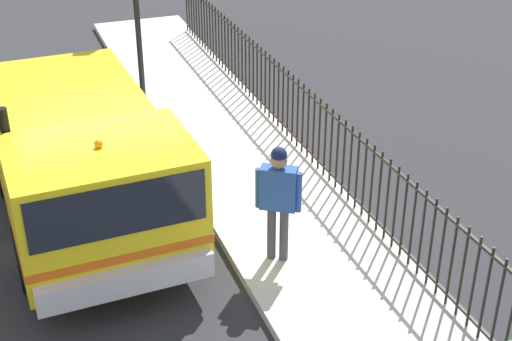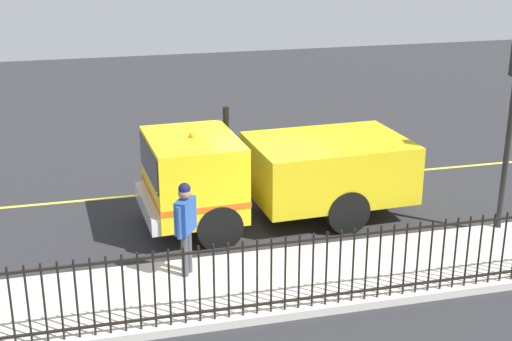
{
  "view_description": "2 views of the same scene",
  "coord_description": "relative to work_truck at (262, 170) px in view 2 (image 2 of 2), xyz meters",
  "views": [
    {
      "loc": [
        -1.29,
        -10.49,
        6.31
      ],
      "look_at": [
        1.81,
        -2.1,
        1.52
      ],
      "focal_mm": 51.49,
      "sensor_mm": 36.0,
      "label": 1
    },
    {
      "loc": [
        13.91,
        -4.1,
        6.29
      ],
      "look_at": [
        0.6,
        -0.64,
        1.54
      ],
      "focal_mm": 50.15,
      "sensor_mm": 36.0,
      "label": 2
    }
  ],
  "objects": [
    {
      "name": "lane_marking",
      "position": [
        -2.3,
        0.26,
        -1.2
      ],
      "size": [
        0.12,
        18.31,
        0.01
      ],
      "primitive_type": "cube",
      "color": "yellow",
      "rests_on": "ground"
    },
    {
      "name": "worker_standing",
      "position": [
        2.37,
        -2.08,
        0.04
      ],
      "size": [
        0.57,
        0.47,
        1.79
      ],
      "rotation": [
        0.0,
        0.0,
        2.57
      ],
      "color": "#264C99",
      "rests_on": "sidewalk_slab"
    },
    {
      "name": "iron_fence",
      "position": [
        4.09,
        0.26,
        -0.37
      ],
      "size": [
        0.04,
        17.33,
        1.35
      ],
      "color": "black",
      "rests_on": "sidewalk_slab"
    },
    {
      "name": "traffic_cone",
      "position": [
        -2.02,
        1.59,
        -0.87
      ],
      "size": [
        0.46,
        0.46,
        0.65
      ],
      "primitive_type": "cone",
      "color": "orange",
      "rests_on": "ground"
    },
    {
      "name": "work_truck",
      "position": [
        0.0,
        0.0,
        0.0
      ],
      "size": [
        2.69,
        6.02,
        2.41
      ],
      "rotation": [
        0.0,
        0.0,
        3.19
      ],
      "color": "yellow",
      "rests_on": "ground"
    },
    {
      "name": "sidewalk_slab",
      "position": [
        2.99,
        0.26,
        -1.13
      ],
      "size": [
        2.47,
        20.35,
        0.15
      ],
      "primitive_type": "cube",
      "color": "beige",
      "rests_on": "ground"
    },
    {
      "name": "ground_plane",
      "position": [
        0.32,
        0.26,
        -1.2
      ],
      "size": [
        44.76,
        44.76,
        0.0
      ],
      "primitive_type": "plane",
      "color": "#2B2B2D",
      "rests_on": "ground"
    }
  ]
}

